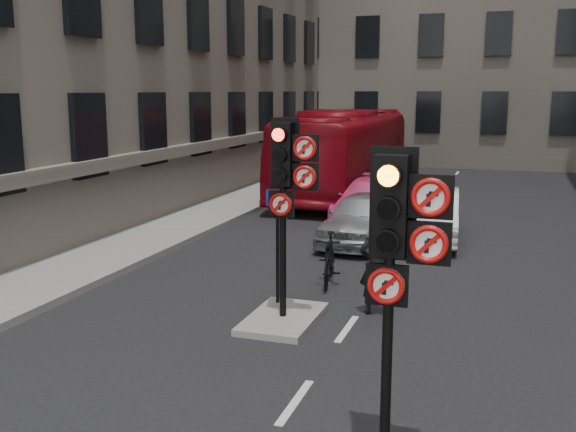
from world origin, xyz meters
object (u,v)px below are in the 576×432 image
Objects in this scene: signal_near at (398,240)px; car_white at (430,215)px; info_sign at (277,230)px; bus_red at (346,152)px; motorcycle at (329,259)px; car_silver at (363,218)px; motorcyclist at (377,266)px; car_pink at (370,201)px; signal_far at (287,175)px.

signal_near is 0.82× the size of car_white.
signal_near reaches higher than info_sign.
bus_red is 13.10m from motorcycle.
info_sign is at bearing -88.20° from car_silver.
motorcyclist is (1.50, -5.78, 0.22)m from car_silver.
car_pink is (-0.48, 3.17, -0.04)m from car_silver.
signal_far reaches higher than car_white.
info_sign is at bearing -90.04° from car_pink.
signal_near is at bearing -70.82° from car_silver.
bus_red is 14.93m from info_sign.
bus_red is 5.52× the size of info_sign.
bus_red reaches higher than car_white.
info_sign is at bearing -111.25° from car_white.
motorcycle is at bearing -82.97° from car_silver.
car_silver is 0.90× the size of car_pink.
motorcycle is at bearing -77.97° from bus_red.
car_silver is (-2.66, 10.79, -1.87)m from signal_near.
car_silver is 2.25× the size of motorcyclist.
car_pink is 2.55× the size of motorcycle.
signal_near is at bearing -78.79° from motorcycle.
signal_far is 3.45m from motorcycle.
car_white is 5.36m from motorcycle.
motorcycle is at bearing -85.96° from car_pink.
car_pink reaches higher than motorcycle.
motorcyclist is at bearing -78.25° from car_pink.
car_silver is 5.98m from motorcyclist.
car_pink is (-2.17, 2.14, -0.04)m from car_white.
car_pink is at bearing 85.16° from motorcycle.
motorcycle is at bearing 62.95° from info_sign.
signal_far is 0.77× the size of car_pink.
signal_far is 15.72m from bus_red.
motorcyclist is at bearing 35.09° from signal_far.
car_white is at bearing 60.68° from info_sign.
signal_far is (-2.60, 4.00, 0.12)m from signal_near.
motorcycle is at bearing -71.40° from motorcyclist.
info_sign reaches higher than motorcycle.
car_pink is at bearing 93.09° from signal_far.
signal_far reaches higher than signal_near.
car_silver is 6.16m from info_sign.
signal_far is at bearing -80.26° from bus_red.
car_pink is 5.98m from bus_red.
car_white is 6.82m from motorcyclist.
signal_far reaches higher than info_sign.
car_pink is at bearing 130.31° from car_white.
bus_red is 6.54× the size of motorcyclist.
signal_near is 5.69m from info_sign.
info_sign is (-2.07, -7.13, 0.83)m from car_white.
info_sign is (-0.37, -6.09, 0.84)m from car_silver.
car_silver is at bearing -82.15° from car_pink.
signal_near is 1.00× the size of signal_far.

